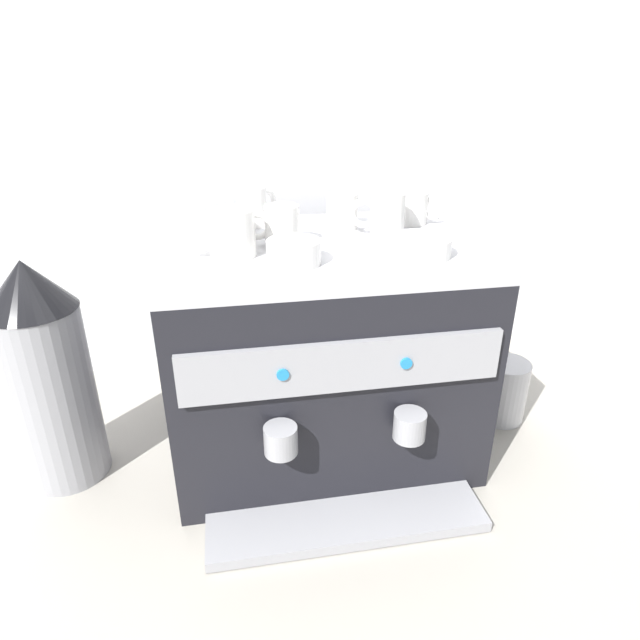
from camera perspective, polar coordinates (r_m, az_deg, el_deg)
The scene contains 14 objects.
ground_plane at distance 1.23m, azimuth -0.00°, elevation -11.96°, with size 4.00×4.00×0.00m, color #9E998E.
tiled_backsplash_wall at distance 1.38m, azimuth -3.04°, elevation 18.32°, with size 2.80×0.03×1.16m, color silver.
espresso_machine at distance 1.11m, azimuth 0.04°, elevation -3.04°, with size 0.58×0.55×0.44m.
ceramic_cup_0 at distance 1.08m, azimuth 6.93°, elevation 11.06°, with size 0.11×0.07×0.08m.
ceramic_cup_1 at distance 1.01m, azimuth -4.32°, elevation 9.97°, with size 0.10×0.06×0.08m.
ceramic_cup_2 at distance 1.15m, azimuth -7.06°, elevation 11.90°, with size 0.09×0.08×0.08m.
ceramic_cup_3 at distance 1.17m, azimuth 9.80°, elevation 11.61°, with size 0.10×0.07×0.07m.
ceramic_cup_4 at distance 1.12m, azimuth 2.32°, elevation 11.47°, with size 0.06×0.10×0.07m.
ceramic_cup_5 at distance 0.96m, azimuth -9.59°, elevation 9.05°, with size 0.12×0.08×0.08m.
ceramic_bowl_0 at distance 0.97m, azimuth 10.56°, elevation 7.63°, with size 0.11×0.11×0.03m.
ceramic_bowl_1 at distance 0.91m, azimuth -2.81°, elevation 7.13°, with size 0.09×0.09×0.04m.
ceramic_bowl_2 at distance 1.07m, azimuth -10.53°, elevation 9.48°, with size 0.13×0.13×0.04m.
coffee_grinder at distance 1.13m, azimuth -26.87°, elevation -5.16°, with size 0.16×0.16×0.45m.
milk_pitcher at distance 1.31m, azimuth 18.81°, elevation -7.07°, with size 0.11×0.11×0.14m, color #B7B7BC.
Camera 1 is at (-0.17, -0.97, 0.74)m, focal length 30.22 mm.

